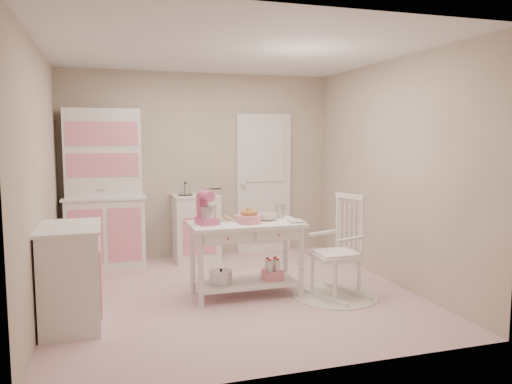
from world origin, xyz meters
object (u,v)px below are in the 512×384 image
(bread_basket, at_px, (249,219))
(rocking_chair, at_px, (336,246))
(hutch, at_px, (104,188))
(stand_mixer, at_px, (207,208))
(work_table, at_px, (246,259))
(stove, at_px, (196,227))
(base_cabinet, at_px, (71,276))

(bread_basket, bearing_deg, rocking_chair, -16.37)
(rocking_chair, xyz_separation_m, bread_basket, (-0.89, 0.26, 0.30))
(hutch, bearing_deg, stand_mixer, -59.31)
(rocking_chair, xyz_separation_m, work_table, (-0.91, 0.31, -0.15))
(rocking_chair, bearing_deg, bread_basket, 144.22)
(stove, bearing_deg, bread_basket, -81.50)
(stove, height_order, rocking_chair, rocking_chair)
(base_cabinet, bearing_deg, hutch, 81.58)
(stove, distance_m, bread_basket, 1.80)
(base_cabinet, xyz_separation_m, bread_basket, (1.77, 0.31, 0.39))
(hutch, height_order, stand_mixer, hutch)
(hutch, bearing_deg, base_cabinet, -98.42)
(work_table, bearing_deg, rocking_chair, -18.90)
(hutch, bearing_deg, bread_basket, -50.78)
(work_table, height_order, bread_basket, bread_basket)
(rocking_chair, bearing_deg, stand_mixer, 146.60)
(hutch, relative_size, stand_mixer, 6.12)
(base_cabinet, relative_size, stand_mixer, 2.71)
(base_cabinet, xyz_separation_m, work_table, (1.75, 0.36, -0.06))
(work_table, relative_size, stand_mixer, 3.53)
(bread_basket, bearing_deg, stove, 98.50)
(work_table, distance_m, stand_mixer, 0.71)
(base_cabinet, distance_m, stand_mixer, 1.47)
(base_cabinet, height_order, stand_mixer, stand_mixer)
(hutch, height_order, stove, hutch)
(hutch, xyz_separation_m, base_cabinet, (-0.31, -2.09, -0.58))
(rocking_chair, bearing_deg, base_cabinet, 161.55)
(base_cabinet, height_order, bread_basket, base_cabinet)
(hutch, xyz_separation_m, rocking_chair, (2.35, -2.05, -0.49))
(stove, xyz_separation_m, work_table, (0.24, -1.69, -0.06))
(rocking_chair, distance_m, bread_basket, 0.97)
(stove, relative_size, work_table, 0.77)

